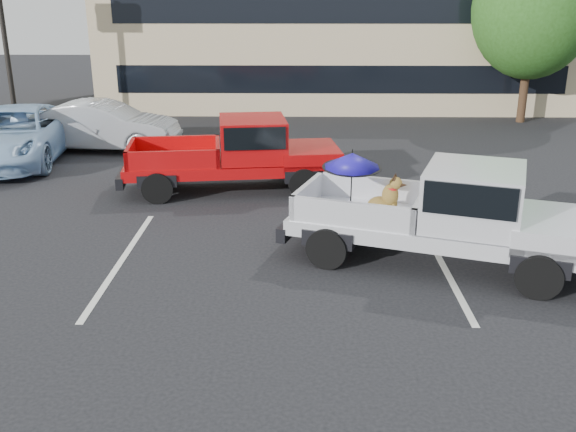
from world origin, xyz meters
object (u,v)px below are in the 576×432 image
(silver_sedan, at_px, (103,126))
(red_pickup, at_px, (246,151))
(tree_back, at_px, (416,1))
(blue_suv, at_px, (16,135))
(silver_pickup, at_px, (458,211))
(tree_right, at_px, (533,9))

(silver_sedan, bearing_deg, red_pickup, -127.38)
(tree_back, height_order, blue_suv, tree_back)
(red_pickup, xyz_separation_m, silver_sedan, (-4.88, 4.28, -0.22))
(silver_pickup, distance_m, blue_suv, 13.51)
(tree_back, bearing_deg, blue_suv, -133.90)
(tree_back, xyz_separation_m, red_pickup, (-6.99, -17.33, -3.41))
(tree_back, xyz_separation_m, blue_suv, (-14.03, -14.58, -3.61))
(tree_right, bearing_deg, silver_sedan, -161.26)
(tree_back, xyz_separation_m, silver_pickup, (-2.81, -22.10, -3.36))
(silver_pickup, xyz_separation_m, blue_suv, (-11.22, 7.52, -0.25))
(silver_pickup, bearing_deg, tree_right, 86.67)
(tree_right, bearing_deg, silver_pickup, -112.40)
(red_pickup, bearing_deg, silver_sedan, 131.39)
(silver_sedan, distance_m, blue_suv, 2.64)
(tree_right, xyz_separation_m, silver_pickup, (-5.81, -14.10, -3.16))
(red_pickup, height_order, silver_sedan, red_pickup)
(tree_back, bearing_deg, silver_sedan, -132.31)
(red_pickup, bearing_deg, tree_right, 35.65)
(silver_pickup, relative_size, red_pickup, 1.05)
(blue_suv, bearing_deg, tree_back, 40.31)
(blue_suv, bearing_deg, silver_sedan, 29.63)
(blue_suv, bearing_deg, red_pickup, -27.13)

